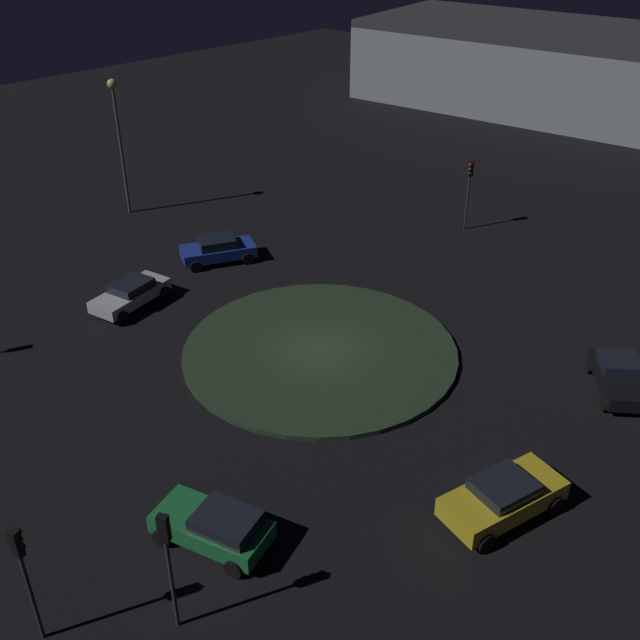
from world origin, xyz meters
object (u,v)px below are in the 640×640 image
(car_yellow, at_px, (503,497))
(traffic_light_northeast, at_px, (167,549))
(car_silver, at_px, (131,293))
(store_building, at_px, (536,65))
(streetlamp_south, at_px, (117,124))
(traffic_light_west, at_px, (469,182))
(car_blue, at_px, (218,249))
(car_green, at_px, (215,526))
(traffic_light_east, at_px, (23,563))
(car_black, at_px, (621,377))

(car_yellow, height_order, traffic_light_northeast, traffic_light_northeast)
(car_silver, relative_size, store_building, 0.13)
(traffic_light_northeast, height_order, streetlamp_south, streetlamp_south)
(store_building, bearing_deg, car_silver, 87.99)
(car_silver, bearing_deg, traffic_light_west, -30.77)
(streetlamp_south, bearing_deg, car_blue, 88.31)
(car_yellow, relative_size, car_blue, 1.05)
(car_green, distance_m, traffic_light_east, 6.20)
(car_yellow, xyz_separation_m, car_black, (-9.65, -0.59, -0.09))
(car_blue, xyz_separation_m, streetlamp_south, (-0.29, -9.76, 5.05))
(car_yellow, distance_m, car_silver, 21.38)
(car_blue, height_order, traffic_light_northeast, traffic_light_northeast)
(traffic_light_east, relative_size, traffic_light_northeast, 0.97)
(car_silver, xyz_separation_m, traffic_light_east, (12.28, 14.86, 2.33))
(car_blue, bearing_deg, streetlamp_south, 113.24)
(car_silver, distance_m, car_blue, 6.34)
(streetlamp_south, height_order, store_building, streetlamp_south)
(car_green, distance_m, streetlamp_south, 29.77)
(car_green, xyz_separation_m, store_building, (-54.76, -22.41, 2.86))
(car_green, distance_m, traffic_light_west, 28.17)
(traffic_light_west, bearing_deg, car_blue, -40.35)
(car_yellow, xyz_separation_m, car_green, (7.77, -5.82, -0.04))
(car_silver, bearing_deg, car_blue, -4.96)
(car_green, xyz_separation_m, car_black, (-17.42, 5.23, -0.05))
(car_yellow, distance_m, car_green, 9.70)
(car_yellow, distance_m, traffic_light_northeast, 11.49)
(car_blue, xyz_separation_m, traffic_light_west, (-13.64, 7.08, 2.32))
(car_yellow, height_order, car_silver, car_yellow)
(store_building, bearing_deg, car_yellow, 110.86)
(car_blue, height_order, traffic_light_west, traffic_light_west)
(car_blue, distance_m, streetlamp_south, 10.99)
(car_green, xyz_separation_m, traffic_light_west, (-26.46, -9.40, 2.34))
(car_blue, bearing_deg, traffic_light_northeast, -105.55)
(car_black, xyz_separation_m, streetlamp_south, (4.32, -31.48, 5.11))
(car_black, bearing_deg, traffic_light_east, -55.05)
(car_yellow, height_order, car_green, car_yellow)
(car_black, distance_m, traffic_light_northeast, 20.58)
(streetlamp_south, relative_size, store_building, 0.25)
(car_black, relative_size, traffic_light_west, 0.95)
(car_silver, xyz_separation_m, car_blue, (-6.26, -0.96, 0.05))
(car_blue, relative_size, streetlamp_south, 0.53)
(car_silver, distance_m, traffic_light_east, 19.41)
(car_green, bearing_deg, traffic_light_east, 64.61)
(car_blue, relative_size, store_building, 0.13)
(car_green, bearing_deg, traffic_light_west, -89.15)
(streetlamp_south, bearing_deg, car_green, 63.47)
(car_blue, distance_m, traffic_light_east, 24.48)
(traffic_light_west, distance_m, store_building, 31.15)
(car_blue, xyz_separation_m, traffic_light_east, (18.54, 15.82, 2.28))
(traffic_light_east, xyz_separation_m, streetlamp_south, (-18.83, -25.58, 2.77))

